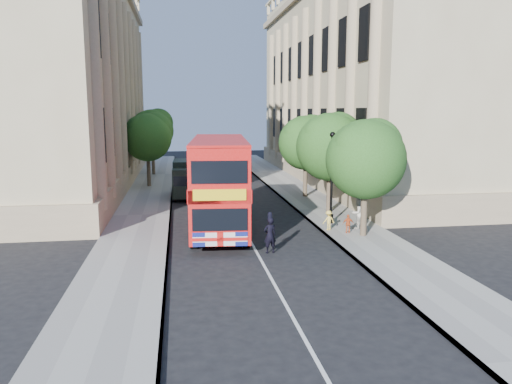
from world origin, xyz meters
name	(u,v)px	position (x,y,z in m)	size (l,w,h in m)	color
ground	(261,260)	(0.00, 0.00, 0.00)	(120.00, 120.00, 0.00)	black
pavement_right	(323,210)	(5.75, 10.00, 0.06)	(3.50, 80.00, 0.12)	gray
pavement_left	(142,216)	(-5.75, 10.00, 0.06)	(3.50, 80.00, 0.12)	gray
building_right	(367,82)	(13.80, 24.00, 9.00)	(12.00, 38.00, 18.00)	tan
building_left	(52,79)	(-13.80, 24.00, 9.00)	(12.00, 38.00, 18.00)	tan
tree_right_near	(366,155)	(5.84, 3.03, 4.25)	(4.00, 4.00, 6.08)	#473828
tree_right_mid	(331,143)	(5.84, 9.03, 4.45)	(4.20, 4.20, 6.37)	#473828
tree_right_far	(306,140)	(5.84, 15.03, 4.31)	(4.00, 4.00, 6.15)	#473828
tree_left_far	(148,135)	(-5.96, 22.03, 4.44)	(4.00, 4.00, 6.30)	#473828
tree_left_back	(153,128)	(-5.96, 30.03, 4.71)	(4.20, 4.20, 6.65)	#473828
lamp_post	(332,181)	(5.00, 6.00, 2.51)	(0.32, 0.32, 5.16)	black
double_decker_bus	(220,181)	(-1.29, 5.87, 2.69)	(3.60, 10.70, 4.86)	red
box_van	(187,180)	(-2.90, 16.34, 1.34)	(2.10, 4.86, 2.74)	black
police_constable	(270,235)	(0.58, 1.00, 0.83)	(0.60, 0.40, 1.66)	black
woman_pedestrian	(358,213)	(6.07, 4.58, 0.95)	(0.81, 0.63, 1.67)	beige
child_a	(348,224)	(5.22, 3.63, 0.61)	(0.57, 0.24, 0.98)	#DB5A26
child_b	(329,220)	(4.40, 4.44, 0.64)	(0.68, 0.39, 1.05)	#F0CD52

